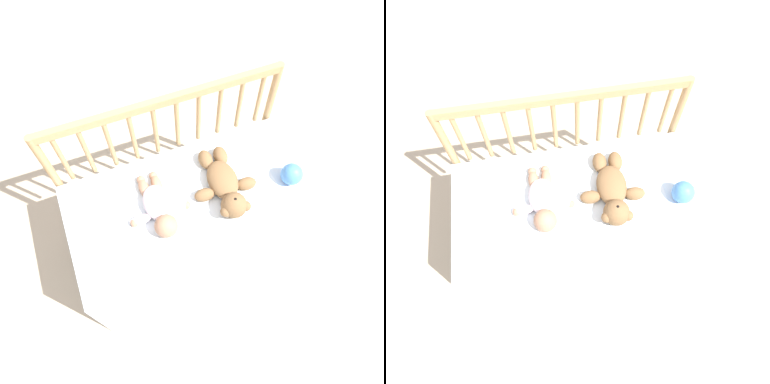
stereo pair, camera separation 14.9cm
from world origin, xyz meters
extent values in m
plane|color=#C6B293|center=(0.00, 0.00, 0.00)|extent=(12.00, 12.00, 0.00)
cube|color=silver|center=(0.00, 0.00, 0.27)|extent=(1.13, 0.59, 0.55)
cylinder|color=tan|center=(-0.54, 0.32, 0.44)|extent=(0.04, 0.04, 0.88)
cylinder|color=tan|center=(0.54, 0.32, 0.44)|extent=(0.04, 0.04, 0.88)
cube|color=tan|center=(0.00, 0.32, 0.86)|extent=(1.09, 0.03, 0.04)
cylinder|color=tan|center=(-0.47, 0.32, 0.70)|extent=(0.02, 0.02, 0.29)
cylinder|color=tan|center=(-0.37, 0.32, 0.70)|extent=(0.02, 0.02, 0.29)
cylinder|color=tan|center=(-0.26, 0.32, 0.70)|extent=(0.02, 0.02, 0.29)
cylinder|color=tan|center=(-0.16, 0.32, 0.70)|extent=(0.02, 0.02, 0.29)
cylinder|color=tan|center=(-0.05, 0.32, 0.70)|extent=(0.02, 0.02, 0.29)
cylinder|color=tan|center=(0.05, 0.32, 0.70)|extent=(0.02, 0.02, 0.29)
cylinder|color=tan|center=(0.16, 0.32, 0.70)|extent=(0.02, 0.02, 0.29)
cylinder|color=tan|center=(0.26, 0.32, 0.70)|extent=(0.02, 0.02, 0.29)
cylinder|color=tan|center=(0.37, 0.32, 0.70)|extent=(0.02, 0.02, 0.29)
cylinder|color=tan|center=(0.47, 0.32, 0.70)|extent=(0.02, 0.02, 0.29)
cube|color=white|center=(0.01, 0.03, 0.55)|extent=(0.77, 0.47, 0.01)
ellipsoid|color=olive|center=(0.16, 0.03, 0.59)|extent=(0.15, 0.21, 0.08)
sphere|color=olive|center=(0.14, -0.12, 0.61)|extent=(0.11, 0.11, 0.11)
sphere|color=beige|center=(0.14, -0.12, 0.64)|extent=(0.05, 0.05, 0.05)
sphere|color=black|center=(0.14, -0.12, 0.66)|extent=(0.02, 0.02, 0.02)
sphere|color=olive|center=(0.19, -0.14, 0.61)|extent=(0.05, 0.05, 0.05)
sphere|color=olive|center=(0.10, -0.13, 0.61)|extent=(0.05, 0.05, 0.05)
ellipsoid|color=olive|center=(0.25, -0.03, 0.58)|extent=(0.10, 0.07, 0.06)
ellipsoid|color=olive|center=(0.05, -0.01, 0.58)|extent=(0.10, 0.07, 0.06)
ellipsoid|color=olive|center=(0.20, 0.15, 0.58)|extent=(0.07, 0.11, 0.06)
ellipsoid|color=olive|center=(0.13, 0.16, 0.58)|extent=(0.07, 0.11, 0.06)
ellipsoid|color=white|center=(-0.16, 0.03, 0.59)|extent=(0.12, 0.18, 0.08)
sphere|color=tan|center=(-0.16, -0.10, 0.60)|extent=(0.10, 0.10, 0.10)
ellipsoid|color=white|center=(-0.07, -0.02, 0.57)|extent=(0.10, 0.04, 0.04)
ellipsoid|color=white|center=(-0.25, -0.02, 0.57)|extent=(0.10, 0.04, 0.04)
sphere|color=tan|center=(-0.04, -0.02, 0.57)|extent=(0.04, 0.04, 0.04)
sphere|color=tan|center=(-0.28, -0.02, 0.57)|extent=(0.04, 0.04, 0.04)
ellipsoid|color=tan|center=(-0.13, 0.12, 0.57)|extent=(0.05, 0.10, 0.05)
ellipsoid|color=tan|center=(-0.19, 0.12, 0.57)|extent=(0.05, 0.10, 0.05)
sphere|color=tan|center=(-0.12, 0.17, 0.57)|extent=(0.04, 0.04, 0.04)
sphere|color=tan|center=(-0.18, 0.17, 0.57)|extent=(0.04, 0.04, 0.04)
sphere|color=#4C8CDB|center=(0.46, -0.07, 0.60)|extent=(0.10, 0.10, 0.10)
camera|label=1|loc=(-0.27, -0.67, 1.91)|focal=32.00mm
camera|label=2|loc=(-0.13, -0.71, 1.91)|focal=32.00mm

